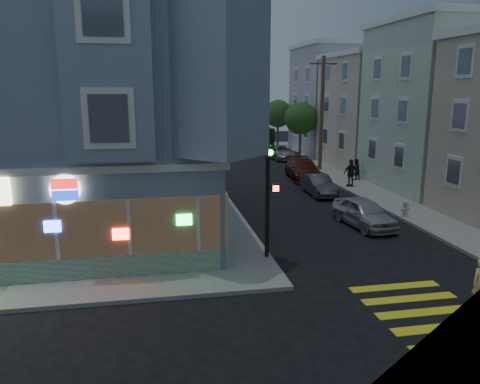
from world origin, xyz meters
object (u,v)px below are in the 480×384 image
object	(u,v)px
pedestrian_a	(356,169)
traffic_signal	(269,171)
parked_car_d	(282,152)
parked_car_a	(364,213)
street_tree_far	(278,114)
pedestrian_b	(351,173)
parked_car_b	(318,185)
fire_hydrant	(406,208)
utility_pole	(322,112)
street_tree_near	(301,118)
parked_car_c	(303,169)

from	to	relation	value
pedestrian_a	traffic_signal	world-z (taller)	traffic_signal
parked_car_d	traffic_signal	world-z (taller)	traffic_signal
pedestrian_a	parked_car_a	size ratio (longest dim) A/B	0.37
street_tree_far	pedestrian_b	distance (m)	21.12
parked_car_b	fire_hydrant	bearing A→B (deg)	-67.65
utility_pole	fire_hydrant	xyz separation A→B (m)	(-0.70, -14.64, -4.19)
street_tree_near	parked_car_a	size ratio (longest dim) A/B	1.28
parked_car_b	parked_car_c	bearing A→B (deg)	83.11
pedestrian_a	street_tree_far	bearing A→B (deg)	-109.83
fire_hydrant	parked_car_b	bearing A→B (deg)	111.43
street_tree_near	street_tree_far	bearing A→B (deg)	90.00
parked_car_a	fire_hydrant	bearing A→B (deg)	9.73
traffic_signal	parked_car_d	bearing A→B (deg)	77.77
utility_pole	parked_car_c	size ratio (longest dim) A/B	1.76
utility_pole	traffic_signal	world-z (taller)	utility_pole
pedestrian_a	traffic_signal	xyz separation A→B (m)	(-10.18, -14.41, 2.69)
parked_car_d	parked_car_b	bearing A→B (deg)	-103.39
parked_car_b	traffic_signal	world-z (taller)	traffic_signal
street_tree_near	street_tree_far	world-z (taller)	same
utility_pole	street_tree_far	size ratio (longest dim) A/B	1.70
pedestrian_b	parked_car_a	bearing A→B (deg)	63.50
fire_hydrant	street_tree_far	bearing A→B (deg)	88.20
parked_car_d	fire_hydrant	size ratio (longest dim) A/B	5.49
fire_hydrant	pedestrian_b	bearing A→B (deg)	87.41
pedestrian_b	parked_car_a	size ratio (longest dim) A/B	0.45
utility_pole	pedestrian_b	distance (m)	7.86
utility_pole	parked_car_c	xyz separation A→B (m)	(-2.46, -3.15, -4.05)
utility_pole	pedestrian_b	xyz separation A→B (m)	(-0.35, -6.92, -3.72)
street_tree_near	traffic_signal	distance (m)	26.82
parked_car_c	traffic_signal	world-z (taller)	traffic_signal
fire_hydrant	utility_pole	bearing A→B (deg)	87.26
pedestrian_a	parked_car_d	size ratio (longest dim) A/B	0.32
utility_pole	parked_car_d	distance (m)	8.21
traffic_signal	fire_hydrant	bearing A→B (deg)	32.44
parked_car_c	traffic_signal	size ratio (longest dim) A/B	1.00
utility_pole	parked_car_d	xyz separation A→B (m)	(-1.30, 6.98, -4.13)
parked_car_b	parked_car_c	world-z (taller)	parked_car_c
pedestrian_b	utility_pole	bearing A→B (deg)	-99.68
parked_car_c	utility_pole	bearing A→B (deg)	57.19
pedestrian_a	traffic_signal	bearing A→B (deg)	32.47
parked_car_a	fire_hydrant	distance (m)	2.81
pedestrian_a	pedestrian_b	distance (m)	2.58
street_tree_far	traffic_signal	size ratio (longest dim) A/B	1.04
pedestrian_a	parked_car_b	size ratio (longest dim) A/B	0.39
pedestrian_b	pedestrian_a	bearing A→B (deg)	-128.36
parked_car_d	parked_car_c	bearing A→B (deg)	-102.96
parked_car_d	parked_car_a	bearing A→B (deg)	-101.79
pedestrian_a	fire_hydrant	bearing A→B (deg)	58.00
utility_pole	fire_hydrant	size ratio (longest dim) A/B	10.38
parked_car_b	fire_hydrant	world-z (taller)	parked_car_b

